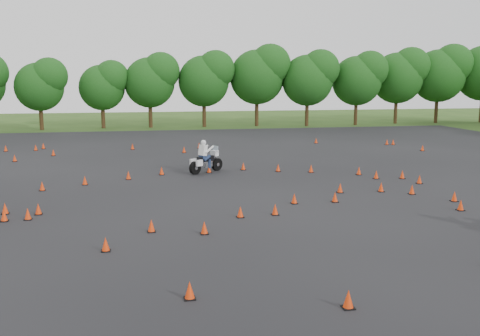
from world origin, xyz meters
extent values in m
plane|color=#2D5119|center=(0.00, 0.00, 0.00)|extent=(140.00, 140.00, 0.00)
plane|color=black|center=(0.00, 6.00, 0.01)|extent=(62.00, 62.00, 0.00)
cone|color=red|center=(9.31, -0.02, 0.23)|extent=(0.26, 0.26, 0.45)
cone|color=red|center=(5.26, 8.59, 0.23)|extent=(0.26, 0.26, 0.45)
cone|color=red|center=(0.02, -10.07, 0.23)|extent=(0.26, 0.26, 0.45)
cone|color=red|center=(6.94, 2.61, 0.23)|extent=(0.26, 0.26, 0.45)
cone|color=red|center=(-10.52, 1.43, 0.23)|extent=(0.26, 0.26, 0.45)
cone|color=red|center=(8.16, 1.77, 0.23)|extent=(0.26, 0.26, 0.45)
cone|color=red|center=(-9.41, 0.27, 0.23)|extent=(0.26, 0.26, 0.45)
cone|color=red|center=(9.89, 4.15, 0.23)|extent=(0.26, 0.26, 0.45)
cone|color=red|center=(-6.11, -4.40, 0.23)|extent=(0.26, 0.26, 0.45)
cone|color=red|center=(3.38, 9.28, 0.23)|extent=(0.26, 0.26, 0.45)
cone|color=red|center=(8.59, -1.63, 0.23)|extent=(0.26, 0.26, 0.45)
cone|color=red|center=(-10.28, 0.19, 0.23)|extent=(0.26, 0.26, 0.45)
cone|color=red|center=(1.92, 0.94, 0.23)|extent=(0.26, 0.26, 0.45)
cone|color=red|center=(-2.68, -3.05, 0.23)|extent=(0.26, 0.26, 0.45)
cone|color=red|center=(-5.56, 8.37, 0.23)|extent=(0.26, 0.26, 0.45)
cone|color=red|center=(-0.11, 21.05, 0.23)|extent=(0.26, 0.26, 0.45)
cone|color=red|center=(-4.57, -2.42, 0.23)|extent=(0.26, 0.26, 0.45)
cone|color=red|center=(-3.65, 9.47, 0.23)|extent=(0.26, 0.26, 0.45)
cone|color=red|center=(-5.41, 21.37, 0.23)|extent=(0.26, 0.26, 0.45)
cone|color=red|center=(7.76, 7.28, 0.23)|extent=(0.26, 0.26, 0.45)
cone|color=red|center=(-12.48, 23.15, 0.23)|extent=(0.26, 0.26, 0.45)
cone|color=red|center=(-15.10, 22.09, 0.23)|extent=(0.26, 0.26, 0.45)
cone|color=red|center=(8.22, 5.92, 0.23)|extent=(0.26, 0.26, 0.45)
cone|color=red|center=(-12.89, 22.13, 0.23)|extent=(0.26, 0.26, 0.45)
cone|color=red|center=(-0.95, -0.99, 0.23)|extent=(0.26, 0.26, 0.45)
cone|color=red|center=(16.92, 16.24, 0.23)|extent=(0.26, 0.26, 0.45)
cone|color=red|center=(9.69, 5.68, 0.23)|extent=(0.26, 0.26, 0.45)
cone|color=red|center=(0.55, -0.86, 0.23)|extent=(0.26, 0.26, 0.45)
cone|color=red|center=(-11.10, 18.92, 0.23)|extent=(0.26, 0.26, 0.45)
cone|color=red|center=(15.93, 20.34, 0.23)|extent=(0.26, 0.26, 0.45)
cone|color=red|center=(-0.81, 9.66, 0.23)|extent=(0.26, 0.26, 0.45)
cone|color=red|center=(-13.28, 16.50, 0.23)|extent=(0.26, 0.26, 0.45)
cone|color=red|center=(10.35, 22.58, 0.23)|extent=(0.26, 0.26, 0.45)
cone|color=red|center=(-9.80, 6.08, 0.23)|extent=(0.26, 0.26, 0.45)
cone|color=red|center=(1.41, 10.25, 0.23)|extent=(0.26, 0.26, 0.45)
cone|color=red|center=(3.84, 0.89, 0.23)|extent=(0.26, 0.26, 0.45)
cone|color=red|center=(-1.53, 18.72, 0.23)|extent=(0.26, 0.26, 0.45)
cone|color=red|center=(16.46, 20.27, 0.23)|extent=(0.26, 0.26, 0.45)
cone|color=red|center=(4.84, 2.79, 0.23)|extent=(0.26, 0.26, 0.45)
cone|color=red|center=(-7.81, 7.22, 0.23)|extent=(0.26, 0.26, 0.45)
cone|color=red|center=(-3.77, -8.77, 0.23)|extent=(0.26, 0.26, 0.45)
cone|color=red|center=(-9.14, 1.07, 0.23)|extent=(0.26, 0.26, 0.45)
camera|label=1|loc=(-4.95, -21.80, 5.62)|focal=40.00mm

